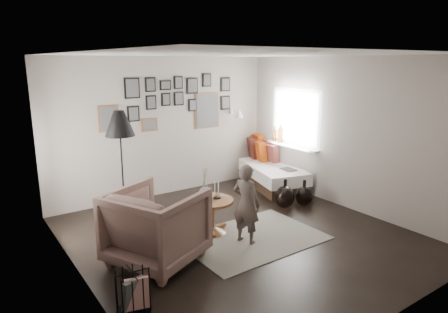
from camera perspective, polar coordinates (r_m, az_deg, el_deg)
ground at (r=6.01m, az=2.39°, el=-11.25°), size 4.80×4.80×0.00m
wall_back at (r=7.60m, az=-8.57°, el=4.16°), size 4.50×0.00×4.50m
wall_front at (r=4.03m, az=23.81°, el=-5.23°), size 4.50×0.00×4.50m
wall_left at (r=4.62m, az=-20.27°, el=-2.59°), size 0.00×4.80×4.80m
wall_right at (r=7.16m, az=17.00°, el=3.15°), size 0.00×4.80×4.80m
ceiling at (r=5.46m, az=2.66°, el=14.39°), size 4.80×4.80×0.00m
door_left at (r=5.82m, az=-23.01°, el=-2.17°), size 0.00×2.14×2.14m
window_right at (r=8.05m, az=9.01°, el=2.00°), size 0.15×1.32×1.30m
gallery_wall at (r=7.66m, az=-6.68°, el=7.63°), size 2.74×0.03×1.08m
wall_sconce at (r=8.16m, az=2.08°, el=6.09°), size 0.18×0.36×0.16m
rug at (r=5.93m, az=4.02°, el=-11.54°), size 1.99×1.40×0.01m
pedestal_table at (r=6.02m, az=-1.86°, el=-8.69°), size 0.67×0.67×0.53m
vase at (r=5.84m, az=-2.66°, el=-4.89°), size 0.19×0.19×0.48m
candles at (r=5.93m, az=-1.00°, el=-4.85°), size 0.11×0.11×0.25m
daybed at (r=8.37m, az=6.09°, el=-1.87°), size 1.35×2.12×0.97m
magazine_on_daybed at (r=7.87m, az=9.19°, el=-1.83°), size 0.25×0.32×0.02m
armchair at (r=5.17m, az=-9.60°, el=-9.78°), size 1.41×1.39×0.97m
armchair_cushion at (r=5.23m, az=-9.54°, el=-9.59°), size 0.58×0.59×0.20m
floor_lamp at (r=5.89m, az=-14.67°, el=3.95°), size 0.43×0.43×1.83m
magazine_basket at (r=4.40m, az=-12.80°, el=-18.35°), size 0.38×0.38×0.44m
demijohn_large at (r=7.09m, az=8.68°, el=-5.71°), size 0.34×0.34×0.52m
demijohn_small at (r=7.25m, az=11.34°, el=-5.56°), size 0.30×0.30×0.47m
child at (r=5.60m, az=3.18°, el=-6.82°), size 0.41×0.49×1.14m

